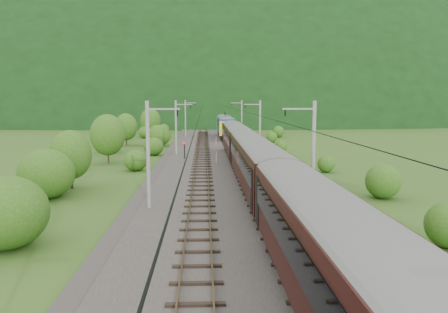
{
  "coord_description": "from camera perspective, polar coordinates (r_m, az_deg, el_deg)",
  "views": [
    {
      "loc": [
        -2.0,
        -32.32,
        8.37
      ],
      "look_at": [
        -0.03,
        11.94,
        2.6
      ],
      "focal_mm": 35.0,
      "sensor_mm": 36.0,
      "label": 1
    }
  ],
  "objects": [
    {
      "name": "hazard_post_near",
      "position": [
        54.83,
        -0.97,
        -0.19
      ],
      "size": [
        0.17,
        0.17,
        1.62
      ],
      "primitive_type": "cylinder",
      "color": "red",
      "rests_on": "railbed"
    },
    {
      "name": "track_left",
      "position": [
        43.07,
        -3.05,
        -3.29
      ],
      "size": [
        2.4,
        220.0,
        0.27
      ],
      "color": "brown",
      "rests_on": "railbed"
    },
    {
      "name": "vegetation_right",
      "position": [
        40.25,
        18.55,
        -3.24
      ],
      "size": [
        6.63,
        104.36,
        2.71
      ],
      "color": "#285015",
      "rests_on": "ground"
    },
    {
      "name": "track_right",
      "position": [
        43.3,
        3.33,
        -3.24
      ],
      "size": [
        2.4,
        220.0,
        0.27
      ],
      "color": "brown",
      "rests_on": "railbed"
    },
    {
      "name": "mountain_ridge",
      "position": [
        352.75,
        -22.2,
        5.51
      ],
      "size": [
        336.0,
        280.0,
        132.0
      ],
      "primitive_type": "ellipsoid",
      "color": "black",
      "rests_on": "ground"
    },
    {
      "name": "signal",
      "position": [
        60.45,
        -5.19,
        0.97
      ],
      "size": [
        0.25,
        0.25,
        2.24
      ],
      "color": "black",
      "rests_on": "railbed"
    },
    {
      "name": "catenary_right",
      "position": [
        64.95,
        4.64,
        3.98
      ],
      "size": [
        2.54,
        192.28,
        8.0
      ],
      "color": "gray",
      "rests_on": "railbed"
    },
    {
      "name": "train",
      "position": [
        25.29,
        7.53,
        -3.32
      ],
      "size": [
        3.13,
        148.73,
        5.45
      ],
      "color": "black",
      "rests_on": "ground"
    },
    {
      "name": "overhead_wires",
      "position": [
        42.39,
        0.15,
        5.7
      ],
      "size": [
        4.83,
        198.0,
        0.03
      ],
      "color": "black",
      "rests_on": "ground"
    },
    {
      "name": "ground",
      "position": [
        33.45,
        0.96,
        -7.07
      ],
      "size": [
        600.0,
        600.0,
        0.0
      ],
      "primitive_type": "plane",
      "color": "#2C5119",
      "rests_on": "ground"
    },
    {
      "name": "catenary_left",
      "position": [
        64.57,
        -6.22,
        3.94
      ],
      "size": [
        2.54,
        192.28,
        8.0
      ],
      "color": "gray",
      "rests_on": "railbed"
    },
    {
      "name": "mountain_main",
      "position": [
        292.45,
        -2.17,
        5.77
      ],
      "size": [
        504.0,
        360.0,
        244.0
      ],
      "primitive_type": "ellipsoid",
      "color": "black",
      "rests_on": "ground"
    },
    {
      "name": "vegetation_left",
      "position": [
        52.11,
        -15.91,
        0.92
      ],
      "size": [
        13.46,
        145.77,
        6.51
      ],
      "color": "#285015",
      "rests_on": "ground"
    },
    {
      "name": "hazard_post_far",
      "position": [
        78.42,
        -1.05,
        2.04
      ],
      "size": [
        0.15,
        0.15,
        1.43
      ],
      "primitive_type": "cylinder",
      "color": "red",
      "rests_on": "railbed"
    },
    {
      "name": "railbed",
      "position": [
        43.16,
        0.15,
        -3.56
      ],
      "size": [
        14.0,
        220.0,
        0.3
      ],
      "primitive_type": "cube",
      "color": "#38332D",
      "rests_on": "ground"
    }
  ]
}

